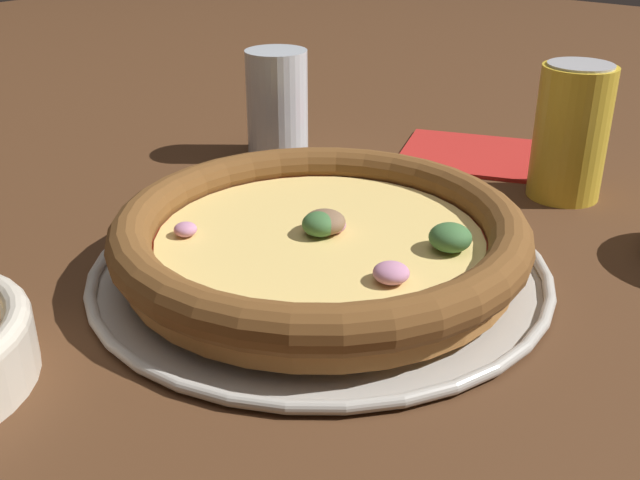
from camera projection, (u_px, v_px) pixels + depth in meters
ground_plane at (320, 273)px, 0.56m from camera, size 3.00×3.00×0.00m
pizza_tray at (320, 268)px, 0.56m from camera, size 0.34×0.34×0.01m
pizza at (321, 236)px, 0.55m from camera, size 0.31×0.31×0.04m
drinking_cup at (277, 104)px, 0.79m from camera, size 0.06×0.06×0.11m
napkin at (481, 154)px, 0.80m from camera, size 0.20×0.19×0.01m
fork at (422, 158)px, 0.79m from camera, size 0.14×0.10×0.00m
beverage_can at (571, 132)px, 0.68m from camera, size 0.07×0.07×0.12m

